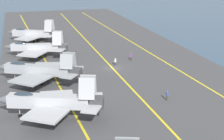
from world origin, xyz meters
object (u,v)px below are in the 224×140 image
object	(u,v)px
parked_jet_fifth	(33,33)
crew_white_vest	(115,61)
parked_jet_second	(51,101)
parked_jet_fourth	(37,47)
parked_jet_third	(39,70)
crew_purple_vest	(131,56)
crew_blue_vest	(167,95)

from	to	relation	value
parked_jet_fifth	crew_white_vest	xyz separation A→B (m)	(-29.09, -16.05, -1.41)
parked_jet_second	parked_jet_fourth	distance (m)	35.25
parked_jet_third	crew_purple_vest	distance (m)	23.80
parked_jet_third	parked_jet_fifth	distance (m)	36.04
parked_jet_second	crew_blue_vest	xyz separation A→B (m)	(1.81, -19.19, -1.80)
parked_jet_third	parked_jet_fourth	world-z (taller)	parked_jet_fourth
crew_blue_vest	crew_white_vest	xyz separation A→B (m)	(21.38, 2.72, -0.04)
parked_jet_fifth	crew_purple_vest	distance (m)	33.47
parked_jet_fifth	crew_purple_vest	bearing A→B (deg)	-141.67
parked_jet_fourth	crew_purple_vest	xyz separation A→B (m)	(-9.21, -20.78, -1.34)
parked_jet_fifth	crew_blue_vest	bearing A→B (deg)	-159.60
crew_white_vest	parked_jet_third	bearing A→B (deg)	112.27
parked_jet_second	crew_purple_vest	xyz separation A→B (m)	(26.04, -21.17, -1.80)
parked_jet_fourth	crew_white_vest	bearing A→B (deg)	-126.84
parked_jet_fourth	parked_jet_fifth	distance (m)	17.03
parked_jet_fifth	crew_white_vest	bearing A→B (deg)	-151.11
parked_jet_third	crew_purple_vest	world-z (taller)	parked_jet_third
parked_jet_second	parked_jet_third	distance (m)	16.26
crew_blue_vest	crew_white_vest	distance (m)	21.56
crew_white_vest	crew_blue_vest	bearing A→B (deg)	-172.76
parked_jet_third	parked_jet_fourth	bearing A→B (deg)	-2.57
crew_blue_vest	parked_jet_fifth	bearing A→B (deg)	20.40
parked_jet_second	parked_jet_fourth	world-z (taller)	parked_jet_second
parked_jet_third	parked_jet_fourth	xyz separation A→B (m)	(19.00, -0.85, -0.25)
parked_jet_second	crew_blue_vest	distance (m)	19.36
parked_jet_second	crew_purple_vest	bearing A→B (deg)	-39.10
parked_jet_third	crew_blue_vest	world-z (taller)	parked_jet_third
crew_purple_vest	crew_white_vest	world-z (taller)	crew_purple_vest
crew_purple_vest	crew_white_vest	xyz separation A→B (m)	(-2.85, 4.69, -0.05)
parked_jet_second	parked_jet_fifth	world-z (taller)	parked_jet_second
parked_jet_third	crew_white_vest	size ratio (longest dim) A/B	10.03
parked_jet_fifth	parked_jet_second	bearing A→B (deg)	179.54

